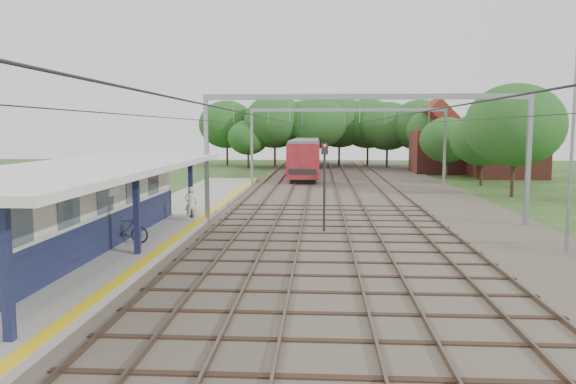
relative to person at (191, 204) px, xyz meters
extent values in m
plane|color=#2D4C1E|center=(5.62, -13.83, -1.27)|extent=(160.00, 160.00, 0.00)
cube|color=#473D33|center=(9.62, 16.17, -1.22)|extent=(18.00, 90.00, 0.10)
cube|color=gray|center=(-1.88, 0.17, -1.09)|extent=(5.00, 52.00, 0.35)
cube|color=yellow|center=(0.37, 0.17, -0.91)|extent=(0.45, 52.00, 0.01)
cube|color=beige|center=(-3.28, -6.83, 0.78)|extent=(3.20, 18.00, 3.40)
cube|color=#111738|center=(-1.66, -6.83, -0.22)|extent=(0.06, 18.00, 1.40)
cube|color=slate|center=(-1.65, -6.83, 1.28)|extent=(0.05, 16.00, 1.30)
cube|color=yellow|center=(-1.56, -14.83, 0.28)|extent=(0.18, 0.38, 0.50)
cube|color=#111738|center=(-0.28, -16.83, 0.68)|extent=(0.22, 0.22, 3.20)
cube|color=#111738|center=(-0.28, -7.83, 0.68)|extent=(0.22, 0.22, 3.20)
cube|color=#111738|center=(-0.28, 1.17, 0.68)|extent=(0.22, 0.22, 3.20)
cube|color=silver|center=(-2.18, -7.83, 2.40)|extent=(6.40, 20.00, 0.24)
cube|color=white|center=(-0.38, -9.83, 1.73)|extent=(0.06, 0.85, 0.26)
cube|color=brown|center=(1.41, 16.17, -1.09)|extent=(0.07, 88.00, 0.15)
cube|color=brown|center=(2.84, 16.17, -1.09)|extent=(0.07, 88.00, 0.15)
cube|color=brown|center=(4.41, 16.17, -1.09)|extent=(0.07, 88.00, 0.15)
cube|color=brown|center=(5.84, 16.17, -1.09)|extent=(0.07, 88.00, 0.15)
cube|color=brown|center=(8.11, 16.17, -1.09)|extent=(0.07, 88.00, 0.15)
cube|color=brown|center=(9.54, 16.17, -1.09)|extent=(0.07, 88.00, 0.15)
cube|color=brown|center=(11.71, 16.17, -1.09)|extent=(0.07, 88.00, 0.15)
cube|color=brown|center=(13.14, 16.17, -1.09)|extent=(0.07, 88.00, 0.15)
cube|color=gray|center=(0.62, 1.17, 2.23)|extent=(0.22, 0.22, 7.00)
cube|color=gray|center=(17.62, 1.17, 2.23)|extent=(0.22, 0.22, 7.00)
cube|color=gray|center=(9.12, 1.17, 5.58)|extent=(17.00, 0.20, 0.30)
cube|color=gray|center=(0.62, 21.17, 2.23)|extent=(0.22, 0.22, 7.00)
cube|color=gray|center=(17.62, 21.17, 2.23)|extent=(0.22, 0.22, 7.00)
cube|color=gray|center=(9.12, 21.17, 5.58)|extent=(17.00, 0.20, 0.30)
cylinder|color=black|center=(2.12, 16.17, 4.23)|extent=(0.02, 88.00, 0.02)
cylinder|color=black|center=(5.12, 16.17, 4.23)|extent=(0.02, 88.00, 0.02)
cylinder|color=black|center=(8.82, 16.17, 4.23)|extent=(0.02, 88.00, 0.02)
cylinder|color=black|center=(12.42, 16.17, 4.23)|extent=(0.02, 88.00, 0.02)
cube|color=gray|center=(17.02, -5.23, 4.73)|extent=(0.10, 0.10, 12.00)
cylinder|color=#382619|center=(-4.38, 47.17, 0.17)|extent=(0.28, 0.28, 2.88)
ellipsoid|color=#184519|center=(-4.38, 47.17, 3.69)|extent=(6.72, 6.72, 5.76)
cylinder|color=#382619|center=(1.62, 49.17, -0.01)|extent=(0.28, 0.28, 2.52)
ellipsoid|color=#184519|center=(1.62, 49.17, 3.07)|extent=(5.88, 5.88, 5.04)
cylinder|color=#382619|center=(7.62, 46.17, 0.35)|extent=(0.28, 0.28, 3.24)
ellipsoid|color=#184519|center=(7.62, 46.17, 4.31)|extent=(7.56, 7.56, 6.48)
cylinder|color=#382619|center=(13.62, 48.17, 0.08)|extent=(0.28, 0.28, 2.70)
ellipsoid|color=#184519|center=(13.62, 48.17, 3.38)|extent=(6.30, 6.30, 5.40)
cylinder|color=#382619|center=(20.12, 24.17, -0.01)|extent=(0.28, 0.28, 2.52)
ellipsoid|color=#184519|center=(20.12, 24.17, 3.07)|extent=(5.88, 5.88, 5.04)
cylinder|color=#382619|center=(20.62, 40.17, 0.17)|extent=(0.28, 0.28, 2.88)
ellipsoid|color=#184519|center=(20.62, 40.17, 3.69)|extent=(6.72, 6.72, 5.76)
cube|color=brown|center=(26.62, 32.17, 0.98)|extent=(7.00, 6.00, 4.50)
cube|color=maroon|center=(26.62, 32.17, 4.13)|extent=(4.99, 6.12, 4.99)
cube|color=brown|center=(21.62, 38.17, 1.23)|extent=(8.00, 6.00, 5.00)
cube|color=maroon|center=(21.62, 38.17, 4.63)|extent=(5.52, 6.12, 5.52)
imported|color=beige|center=(0.00, 0.00, 0.00)|extent=(0.78, 0.65, 1.83)
imported|color=black|center=(-1.42, -5.91, -0.32)|extent=(2.01, 0.68, 1.19)
cube|color=black|center=(5.12, 31.60, -0.95)|extent=(2.40, 17.15, 0.44)
cube|color=maroon|center=(5.12, 31.60, 0.92)|extent=(3.00, 18.64, 3.28)
cube|color=black|center=(5.12, 31.60, 1.27)|extent=(3.04, 17.15, 0.93)
cube|color=slate|center=(5.12, 31.60, 2.68)|extent=(2.76, 18.64, 0.28)
cube|color=black|center=(5.12, 50.84, -0.95)|extent=(2.40, 17.15, 0.44)
cube|color=maroon|center=(5.12, 50.84, 0.92)|extent=(3.00, 18.64, 3.28)
cube|color=black|center=(5.12, 50.84, 1.27)|extent=(3.04, 17.15, 0.93)
cube|color=slate|center=(5.12, 50.84, 2.68)|extent=(2.76, 18.64, 0.28)
cylinder|color=black|center=(6.97, -1.20, 0.79)|extent=(0.15, 0.15, 4.11)
cube|color=black|center=(6.97, -1.20, 2.94)|extent=(0.35, 0.27, 0.56)
sphere|color=red|center=(6.97, -1.30, 3.09)|extent=(0.14, 0.14, 0.14)
camera|label=1|loc=(6.78, -28.79, 3.88)|focal=35.00mm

